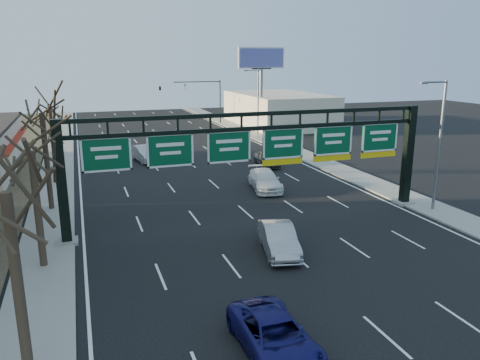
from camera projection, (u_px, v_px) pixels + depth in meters
name	position (u px, v px, depth m)	size (l,w,h in m)	color
ground	(313.00, 272.00, 23.50)	(160.00, 160.00, 0.00)	black
sidewalk_left	(54.00, 191.00, 37.70)	(3.00, 120.00, 0.12)	gray
sidewalk_right	(334.00, 167.00, 45.84)	(3.00, 120.00, 0.12)	gray
lane_markings	(208.00, 178.00, 41.78)	(21.60, 120.00, 0.01)	white
sign_gantry	(259.00, 152.00, 29.70)	(24.60, 1.20, 7.20)	black
building_right_distant	(278.00, 109.00, 74.94)	(12.00, 20.00, 5.00)	beige
tree_near	(1.00, 159.00, 13.89)	(3.60, 3.60, 8.86)	#2F241A
tree_gantry	(29.00, 129.00, 22.21)	(3.60, 3.60, 8.48)	#2F241A
tree_mid	(40.00, 98.00, 31.17)	(3.60, 3.60, 9.24)	#2F241A
tree_far	(48.00, 93.00, 40.40)	(3.60, 3.60, 8.86)	#2F241A
streetlight_near	(438.00, 139.00, 31.67)	(2.15, 0.22, 9.00)	slate
streetlight_far	(257.00, 99.00, 62.75)	(2.15, 0.22, 9.00)	slate
billboard_right	(261.00, 68.00, 67.11)	(7.00, 0.50, 12.00)	slate
traffic_signal_mast	(183.00, 90.00, 74.21)	(10.16, 0.54, 7.00)	black
car_blue_suv	(275.00, 336.00, 16.82)	(2.32, 5.03, 1.40)	navy
car_silver_sedan	(279.00, 239.00, 25.66)	(1.65, 4.73, 1.56)	#9D9DA1
car_white_wagon	(265.00, 180.00, 38.21)	(2.16, 5.31, 1.54)	white
car_grey_far	(267.00, 159.00, 46.42)	(1.73, 4.31, 1.47)	#3D4042
car_silver_distant	(145.00, 154.00, 48.60)	(1.73, 4.96, 1.64)	#ACABB0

